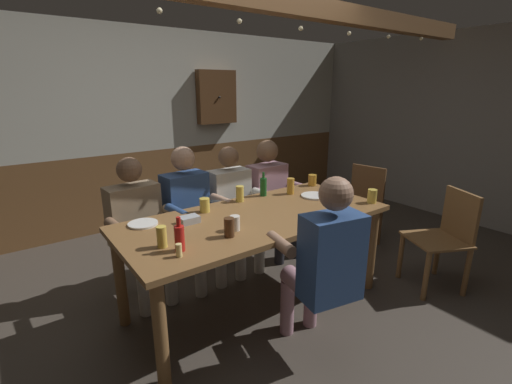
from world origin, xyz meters
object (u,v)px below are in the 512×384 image
Objects in this scene: chair_empty_near_left at (361,203)px; pint_glass_6 at (229,227)px; person_0 at (138,223)px; person_2 at (234,203)px; condiment_caddy at (189,220)px; bottle_1 at (179,237)px; pint_glass_0 at (235,223)px; plate_0 at (143,224)px; pint_glass_3 at (162,237)px; plate_1 at (314,196)px; pint_glass_5 at (205,205)px; person_3 at (271,192)px; pint_glass_1 at (291,186)px; pint_glass_4 at (372,196)px; table_candle at (179,250)px; pint_glass_7 at (240,194)px; person_4 at (324,261)px; dining_table at (257,227)px; pint_glass_2 at (312,180)px; bottle_0 at (263,187)px; wall_dart_cabinet at (217,97)px; chair_empty_near_right at (445,236)px; person_1 at (190,210)px.

pint_glass_6 is (-2.05, -0.50, 0.37)m from chair_empty_near_left.
person_0 is 0.93m from person_2.
bottle_1 reaches higher than condiment_caddy.
person_0 is 0.95m from pint_glass_0.
person_2 is 5.65× the size of plate_0.
pint_glass_3 is 1.05× the size of pint_glass_6.
person_0 is at bearing 87.40° from bottle_1.
plate_0 and plate_1 have the same top height.
bottle_1 is at bearing -179.43° from pint_glass_6.
bottle_1 is 0.70m from pint_glass_5.
person_3 is 9.38× the size of pint_glass_6.
pint_glass_1 reaches higher than plate_1.
pint_glass_5 is (0.41, -0.38, 0.18)m from person_0.
bottle_1 is at bearing 82.69° from person_0.
pint_glass_4 is at bearing -26.87° from pint_glass_5.
plate_1 is (1.40, -0.61, 0.13)m from person_0.
condiment_caddy is (0.21, -0.53, 0.15)m from person_0.
pint_glass_5 is at bearing 50.53° from table_candle.
person_4 is at bearing -94.06° from pint_glass_7.
pint_glass_2 is (0.96, 0.36, 0.15)m from dining_table.
pint_glass_1 is at bearing -23.22° from bottle_0.
bottle_0 is (0.84, 0.22, 0.06)m from condiment_caddy.
plate_0 is 1.55× the size of pint_glass_3.
chair_empty_near_left is 2.37m from wall_dart_cabinet.
pint_glass_3 is at bearing -151.99° from pint_glass_7.
pint_glass_2 is 0.16× the size of wall_dart_cabinet.
pint_glass_5 is (-0.51, -0.38, 0.18)m from person_2.
person_2 is at bearing 111.36° from bottle_0.
table_candle is (-0.77, -0.29, 0.14)m from dining_table.
pint_glass_7 is (-0.50, 0.09, -0.01)m from pint_glass_1.
pint_glass_7 is 2.23m from wall_dart_cabinet.
pint_glass_6 reaches higher than plate_0.
dining_table is 2.36× the size of chair_empty_near_left.
pint_glass_1 is at bearing -101.56° from wall_dart_cabinet.
dining_table is 0.72m from person_2.
chair_empty_near_left is 1.14m from pint_glass_1.
plate_0 is 1.54× the size of pint_glass_7.
chair_empty_near_right is at bearing -13.03° from bottle_1.
person_0 is at bearing 136.96° from pint_glass_5.
person_4 reaches higher than pint_glass_6.
table_candle is 0.54m from condiment_caddy.
dining_table is 1.68× the size of person_1.
person_3 is 1.72m from pint_glass_3.
person_0 reaches higher than plate_0.
person_3 is 0.72m from pint_glass_7.
pint_glass_7 reaches higher than chair_empty_near_right.
person_3 is at bearing 33.84° from table_candle.
pint_glass_3 is at bearing 100.99° from chair_empty_near_right.
person_1 is at bearing -2.11° from person_3.
pint_glass_3 is (-1.76, -0.47, 0.01)m from pint_glass_2.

